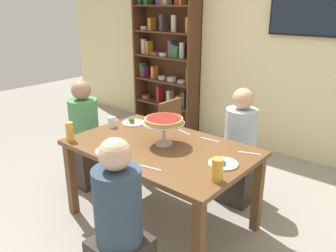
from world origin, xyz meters
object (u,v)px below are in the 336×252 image
object	(u,v)px
beer_glass_amber_short	(217,170)
salad_plate_spare	(222,163)
diner_head_west	(86,141)
cutlery_fork_near	(210,140)
dining_table	(160,155)
cutlery_fork_far	(249,153)
cutlery_knife_near	(184,132)
bookshelf	(167,54)
deep_dish_pizza_stand	(164,122)
water_glass_clear_near	(112,122)
diner_near_right	(120,234)
cutlery_spare_fork	(163,126)
salad_plate_far_diner	(133,122)
beer_glass_amber_tall	(70,131)
salad_plate_near_diner	(110,150)
cutlery_knife_far	(151,168)
chair_far_left	(177,136)
television	(307,14)
diner_far_right	(239,154)

from	to	relation	value
beer_glass_amber_short	salad_plate_spare	bearing A→B (deg)	113.71
diner_head_west	cutlery_fork_near	size ratio (longest dim) A/B	6.39
dining_table	cutlery_fork_far	size ratio (longest dim) A/B	8.62
salad_plate_spare	cutlery_knife_near	size ratio (longest dim) A/B	1.25
salad_plate_spare	bookshelf	bearing A→B (deg)	138.30
deep_dish_pizza_stand	water_glass_clear_near	bearing A→B (deg)	179.65
diner_near_right	cutlery_spare_fork	world-z (taller)	diner_near_right
dining_table	salad_plate_far_diner	xyz separation A→B (m)	(-0.58, 0.24, 0.11)
diner_near_right	beer_glass_amber_short	distance (m)	0.76
beer_glass_amber_tall	cutlery_fork_far	xyz separation A→B (m)	(1.33, 0.77, -0.08)
bookshelf	cutlery_fork_near	bearing A→B (deg)	-40.94
diner_near_right	salad_plate_near_diner	bearing A→B (deg)	52.39
cutlery_knife_near	cutlery_fork_far	xyz separation A→B (m)	(0.69, -0.04, 0.00)
cutlery_fork_near	cutlery_knife_near	distance (m)	0.29
salad_plate_spare	cutlery_fork_far	bearing A→B (deg)	79.38
bookshelf	beer_glass_amber_tall	size ratio (longest dim) A/B	13.12
bookshelf	salad_plate_far_diner	world-z (taller)	bookshelf
cutlery_fork_near	cutlery_knife_far	xyz separation A→B (m)	(-0.02, -0.74, 0.00)
beer_glass_amber_tall	chair_far_left	bearing A→B (deg)	78.82
beer_glass_amber_tall	cutlery_fork_far	distance (m)	1.54
salad_plate_far_diner	water_glass_clear_near	distance (m)	0.21
dining_table	chair_far_left	bearing A→B (deg)	119.33
dining_table	cutlery_fork_far	distance (m)	0.74
television	beer_glass_amber_tall	world-z (taller)	television
salad_plate_spare	cutlery_spare_fork	bearing A→B (deg)	158.48
salad_plate_spare	chair_far_left	bearing A→B (deg)	143.68
diner_head_west	salad_plate_far_diner	xyz separation A→B (m)	(0.49, 0.23, 0.27)
dining_table	cutlery_knife_far	bearing A→B (deg)	-58.36
television	diner_far_right	size ratio (longest dim) A/B	0.74
television	diner_far_right	xyz separation A→B (m)	(-0.02, -1.34, -1.28)
dining_table	cutlery_fork_far	bearing A→B (deg)	27.80
salad_plate_near_diner	salad_plate_spare	size ratio (longest dim) A/B	1.14
beer_glass_amber_short	water_glass_clear_near	xyz separation A→B (m)	(-1.36, 0.26, -0.03)
dining_table	diner_head_west	distance (m)	1.09
bookshelf	salad_plate_spare	world-z (taller)	bookshelf
diner_near_right	chair_far_left	distance (m)	1.79
salad_plate_far_diner	bookshelf	bearing A→B (deg)	120.71
deep_dish_pizza_stand	cutlery_spare_fork	xyz separation A→B (m)	(-0.30, 0.33, -0.20)
cutlery_spare_fork	television	bearing A→B (deg)	-116.24
television	cutlery_knife_near	distance (m)	2.05
cutlery_knife_far	salad_plate_near_diner	bearing A→B (deg)	167.03
television	cutlery_spare_fork	distance (m)	2.11
television	cutlery_fork_near	bearing A→B (deg)	-93.55
diner_near_right	water_glass_clear_near	xyz separation A→B (m)	(-1.04, 0.86, 0.30)
diner_far_right	cutlery_fork_far	xyz separation A→B (m)	(0.31, -0.43, 0.25)
beer_glass_amber_short	cutlery_knife_far	size ratio (longest dim) A/B	0.90
bookshelf	salad_plate_spare	distance (m)	3.01
dining_table	diner_far_right	bearing A→B (deg)	66.39
dining_table	cutlery_fork_near	bearing A→B (deg)	56.92
bookshelf	cutlery_knife_near	size ratio (longest dim) A/B	12.29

